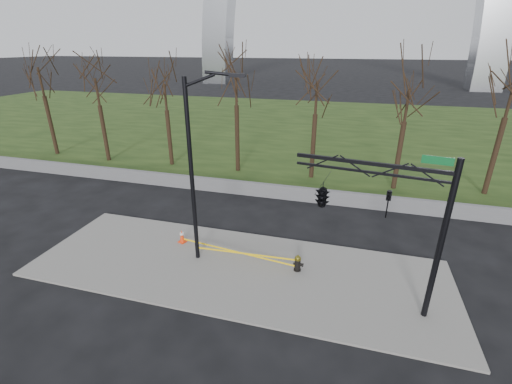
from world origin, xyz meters
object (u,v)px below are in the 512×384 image
(fire_hydrant, at_px, (298,263))
(traffic_signal_mast, at_px, (344,198))
(traffic_cone, at_px, (182,236))
(street_light, at_px, (196,162))

(fire_hydrant, height_order, traffic_signal_mast, traffic_signal_mast)
(traffic_cone, relative_size, street_light, 0.08)
(traffic_cone, bearing_deg, fire_hydrant, -7.78)
(street_light, bearing_deg, fire_hydrant, -6.74)
(fire_hydrant, xyz_separation_m, traffic_signal_mast, (1.62, -1.00, 3.69))
(traffic_signal_mast, bearing_deg, street_light, -179.85)
(traffic_signal_mast, bearing_deg, traffic_cone, 174.43)
(fire_hydrant, relative_size, traffic_cone, 1.16)
(street_light, bearing_deg, traffic_signal_mast, -16.92)
(fire_hydrant, height_order, street_light, street_light)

